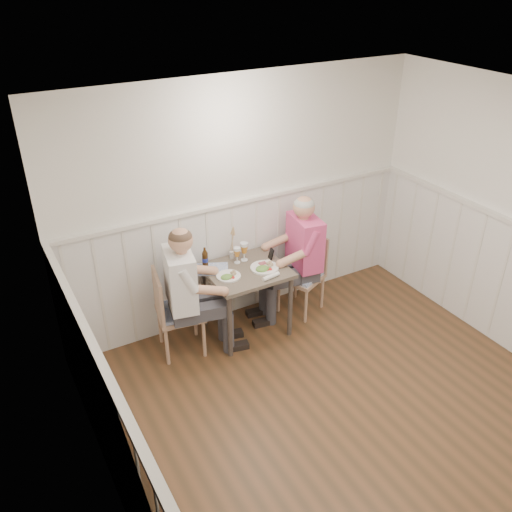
# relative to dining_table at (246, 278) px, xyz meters

# --- Properties ---
(ground_plane) EXTENTS (4.50, 4.50, 0.00)m
(ground_plane) POSITION_rel_dining_table_xyz_m (0.18, -1.84, -0.64)
(ground_plane) COLOR #49331E
(room_shell) EXTENTS (4.04, 4.54, 2.60)m
(room_shell) POSITION_rel_dining_table_xyz_m (0.18, -1.84, 0.88)
(room_shell) COLOR white
(room_shell) RESTS_ON ground
(wainscot) EXTENTS (4.00, 4.49, 1.34)m
(wainscot) POSITION_rel_dining_table_xyz_m (0.18, -1.15, 0.05)
(wainscot) COLOR white
(wainscot) RESTS_ON ground
(dining_table) EXTENTS (0.80, 0.70, 0.75)m
(dining_table) POSITION_rel_dining_table_xyz_m (0.00, 0.00, 0.00)
(dining_table) COLOR #493D37
(dining_table) RESTS_ON ground
(chair_right) EXTENTS (0.55, 0.55, 0.88)m
(chair_right) POSITION_rel_dining_table_xyz_m (0.76, 0.06, -0.16)
(chair_right) COLOR tan
(chair_right) RESTS_ON ground
(chair_left) EXTENTS (0.50, 0.50, 0.91)m
(chair_left) POSITION_rel_dining_table_xyz_m (-0.78, 0.04, -0.14)
(chair_left) COLOR tan
(chair_left) RESTS_ON ground
(man_in_pink) EXTENTS (0.70, 0.48, 1.42)m
(man_in_pink) POSITION_rel_dining_table_xyz_m (0.67, 0.02, -0.05)
(man_in_pink) COLOR #3F3F47
(man_in_pink) RESTS_ON ground
(diner_cream) EXTENTS (0.72, 0.52, 1.42)m
(diner_cream) POSITION_rel_dining_table_xyz_m (-0.68, -0.05, -0.05)
(diner_cream) COLOR #3F3F47
(diner_cream) RESTS_ON ground
(plate_man) EXTENTS (0.29, 0.29, 0.07)m
(plate_man) POSITION_rel_dining_table_xyz_m (0.16, -0.09, 0.13)
(plate_man) COLOR white
(plate_man) RESTS_ON dining_table
(plate_diner) EXTENTS (0.24, 0.24, 0.06)m
(plate_diner) POSITION_rel_dining_table_xyz_m (-0.23, -0.05, 0.13)
(plate_diner) COLOR white
(plate_diner) RESTS_ON dining_table
(beer_glass_a) EXTENTS (0.08, 0.08, 0.20)m
(beer_glass_a) POSITION_rel_dining_table_xyz_m (0.07, 0.17, 0.25)
(beer_glass_a) COLOR silver
(beer_glass_a) RESTS_ON dining_table
(beer_glass_b) EXTENTS (0.07, 0.07, 0.18)m
(beer_glass_b) POSITION_rel_dining_table_xyz_m (-0.02, 0.16, 0.23)
(beer_glass_b) COLOR silver
(beer_glass_b) RESTS_ON dining_table
(beer_bottle) EXTENTS (0.06, 0.06, 0.22)m
(beer_bottle) POSITION_rel_dining_table_xyz_m (-0.34, 0.25, 0.21)
(beer_bottle) COLOR #301D0A
(beer_bottle) RESTS_ON dining_table
(rolled_napkin) EXTENTS (0.20, 0.07, 0.04)m
(rolled_napkin) POSITION_rel_dining_table_xyz_m (0.13, -0.27, 0.13)
(rolled_napkin) COLOR white
(rolled_napkin) RESTS_ON dining_table
(grass_vase) EXTENTS (0.04, 0.04, 0.38)m
(grass_vase) POSITION_rel_dining_table_xyz_m (-0.03, 0.27, 0.28)
(grass_vase) COLOR silver
(grass_vase) RESTS_ON dining_table
(gingham_mat) EXTENTS (0.39, 0.36, 0.01)m
(gingham_mat) POSITION_rel_dining_table_xyz_m (-0.30, 0.17, 0.11)
(gingham_mat) COLOR #4D6DB5
(gingham_mat) RESTS_ON dining_table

